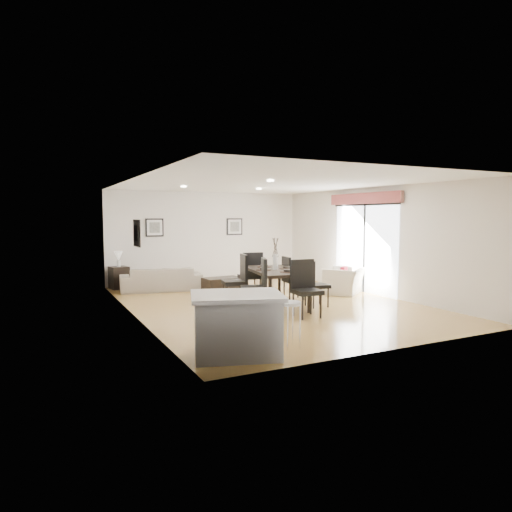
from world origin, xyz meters
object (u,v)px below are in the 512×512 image
dining_table (275,273)px  dining_chair_wfar (239,277)px  dining_chair_efar (291,276)px  dining_chair_foot (251,272)px  bar_stool (290,308)px  dining_chair_head (305,285)px  side_table (119,278)px  armchair (344,281)px  sofa (161,279)px  dining_chair_enear (313,281)px  dining_chair_wnear (258,283)px  coffee_table (222,285)px  kitchen_island (237,324)px

dining_table → dining_chair_wfar: bearing=155.3°
dining_chair_wfar → dining_chair_efar: size_ratio=1.10×
dining_chair_foot → bar_stool: (-1.34, -4.13, -0.02)m
dining_chair_efar → dining_chair_head: bearing=167.0°
dining_chair_head → side_table: size_ratio=1.84×
dining_chair_wfar → armchair: bearing=103.3°
armchair → dining_chair_foot: bearing=-51.5°
sofa → dining_chair_enear: dining_chair_enear is taller
armchair → dining_chair_enear: 1.98m
sofa → dining_chair_foot: size_ratio=1.91×
dining_chair_wnear → dining_chair_foot: bearing=179.4°
dining_chair_enear → dining_chair_efar: 0.97m
dining_chair_wnear → dining_chair_enear: (1.37, 0.04, -0.06)m
armchair → dining_chair_efar: dining_chair_efar is taller
coffee_table → dining_chair_wnear: bearing=-100.8°
dining_chair_wfar → dining_chair_foot: size_ratio=1.02×
bar_stool → kitchen_island: bearing=-180.0°
sofa → armchair: 4.80m
dining_table → dining_chair_head: size_ratio=1.84×
sofa → side_table: bearing=-32.7°
sofa → dining_chair_wfar: 2.89m
armchair → dining_chair_head: 2.95m
dining_chair_wfar → dining_chair_enear: dining_chair_wfar is taller
dining_table → kitchen_island: kitchen_island is taller
dining_table → dining_chair_efar: 0.86m
armchair → dining_chair_wfar: (-3.01, -0.12, 0.30)m
bar_stool → armchair: bearing=43.6°
coffee_table → kitchen_island: (-1.87, -5.13, 0.26)m
dining_chair_foot → kitchen_island: (-2.22, -4.13, -0.17)m
dining_chair_foot → bar_stool: 4.34m
dining_chair_head → sofa: bearing=116.9°
dining_table → dining_chair_enear: dining_chair_enear is taller
dining_chair_wfar → coffee_table: 1.81m
dining_chair_wfar → side_table: bearing=-139.4°
dining_chair_enear → coffee_table: dining_chair_enear is taller
sofa → dining_table: dining_table is taller
dining_chair_foot → bar_stool: dining_chair_foot is taller
sofa → dining_chair_enear: 4.36m
dining_chair_enear → armchair: bearing=-52.9°
armchair → dining_chair_head: size_ratio=0.91×
dining_chair_enear → side_table: (-3.36, 4.44, -0.27)m
dining_chair_wfar → dining_chair_enear: size_ratio=1.11×
dining_chair_efar → bar_stool: size_ratio=1.46×
dining_chair_enear → dining_chair_head: dining_chair_head is taller
kitchen_island → dining_chair_wfar: bearing=83.0°
kitchen_island → armchair: bearing=55.2°
dining_chair_wfar → bar_stool: bearing=-0.3°
sofa → dining_table: bearing=127.3°
dining_chair_enear → dining_chair_head: (-0.68, -0.71, 0.06)m
dining_chair_enear → kitchen_island: 3.82m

